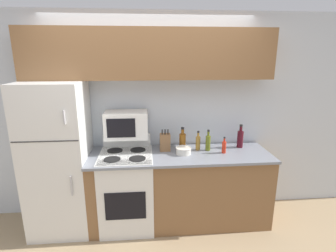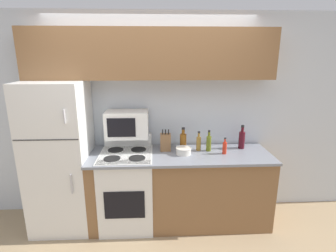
# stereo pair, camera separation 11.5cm
# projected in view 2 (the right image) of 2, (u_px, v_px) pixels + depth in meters

# --- Properties ---
(ground_plane) EXTENTS (12.00, 12.00, 0.00)m
(ground_plane) POSITION_uv_depth(u_px,v_px,m) (153.00, 237.00, 3.03)
(ground_plane) COLOR tan
(wall_back) EXTENTS (8.00, 0.05, 2.55)m
(wall_back) POSITION_uv_depth(u_px,v_px,m) (152.00, 117.00, 3.36)
(wall_back) COLOR silver
(wall_back) RESTS_ON ground_plane
(lower_cabinets) EXTENTS (2.15, 0.67, 0.91)m
(lower_cabinets) POSITION_uv_depth(u_px,v_px,m) (180.00, 188.00, 3.23)
(lower_cabinets) COLOR brown
(lower_cabinets) RESTS_ON ground_plane
(refrigerator) EXTENTS (0.68, 0.67, 1.77)m
(refrigerator) POSITION_uv_depth(u_px,v_px,m) (60.00, 157.00, 3.07)
(refrigerator) COLOR white
(refrigerator) RESTS_ON ground_plane
(upper_cabinets) EXTENTS (2.83, 0.33, 0.56)m
(upper_cabinets) POSITION_uv_depth(u_px,v_px,m) (151.00, 54.00, 2.97)
(upper_cabinets) COLOR brown
(upper_cabinets) RESTS_ON refrigerator
(stove) EXTENTS (0.62, 0.66, 1.08)m
(stove) POSITION_uv_depth(u_px,v_px,m) (127.00, 188.00, 3.19)
(stove) COLOR white
(stove) RESTS_ON ground_plane
(microwave) EXTENTS (0.50, 0.32, 0.32)m
(microwave) POSITION_uv_depth(u_px,v_px,m) (127.00, 124.00, 3.14)
(microwave) COLOR white
(microwave) RESTS_ON stove
(knife_block) EXTENTS (0.13, 0.10, 0.27)m
(knife_block) POSITION_uv_depth(u_px,v_px,m) (166.00, 142.00, 3.19)
(knife_block) COLOR brown
(knife_block) RESTS_ON lower_cabinets
(bowl) EXTENTS (0.19, 0.19, 0.08)m
(bowl) POSITION_uv_depth(u_px,v_px,m) (184.00, 151.00, 3.09)
(bowl) COLOR silver
(bowl) RESTS_ON lower_cabinets
(bottle_olive_oil) EXTENTS (0.06, 0.06, 0.26)m
(bottle_olive_oil) POSITION_uv_depth(u_px,v_px,m) (209.00, 143.00, 3.18)
(bottle_olive_oil) COLOR #5B6619
(bottle_olive_oil) RESTS_ON lower_cabinets
(bottle_wine_red) EXTENTS (0.08, 0.08, 0.30)m
(bottle_wine_red) POSITION_uv_depth(u_px,v_px,m) (242.00, 139.00, 3.27)
(bottle_wine_red) COLOR #470F19
(bottle_wine_red) RESTS_ON lower_cabinets
(bottle_whiskey) EXTENTS (0.08, 0.08, 0.28)m
(bottle_whiskey) POSITION_uv_depth(u_px,v_px,m) (183.00, 141.00, 3.23)
(bottle_whiskey) COLOR brown
(bottle_whiskey) RESTS_ON lower_cabinets
(bottle_hot_sauce) EXTENTS (0.05, 0.05, 0.20)m
(bottle_hot_sauce) POSITION_uv_depth(u_px,v_px,m) (225.00, 147.00, 3.09)
(bottle_hot_sauce) COLOR red
(bottle_hot_sauce) RESTS_ON lower_cabinets
(bottle_vinegar) EXTENTS (0.06, 0.06, 0.24)m
(bottle_vinegar) POSITION_uv_depth(u_px,v_px,m) (199.00, 143.00, 3.20)
(bottle_vinegar) COLOR olive
(bottle_vinegar) RESTS_ON lower_cabinets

